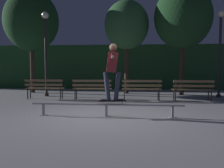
% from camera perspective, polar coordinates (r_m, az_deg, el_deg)
% --- Properties ---
extents(ground_plane, '(90.00, 90.00, 0.00)m').
position_cam_1_polar(ground_plane, '(6.78, -1.43, -7.74)').
color(ground_plane, '#99999E').
extents(hedge_backdrop, '(24.00, 1.20, 2.72)m').
position_cam_1_polar(hedge_backdrop, '(15.72, 2.51, 3.96)').
color(hedge_backdrop, '#234C28').
rests_on(hedge_backdrop, ground).
extents(grind_rail, '(4.24, 0.18, 0.37)m').
position_cam_1_polar(grind_rail, '(6.86, -1.29, -5.17)').
color(grind_rail, '#9E9EA3').
rests_on(grind_rail, ground).
extents(skateboard, '(0.80, 0.30, 0.09)m').
position_cam_1_polar(skateboard, '(6.82, 0.03, -3.92)').
color(skateboard, black).
rests_on(skateboard, grind_rail).
extents(skateboarder, '(0.63, 1.40, 1.56)m').
position_cam_1_polar(skateboarder, '(6.76, 0.06, 3.96)').
color(skateboarder, black).
rests_on(skateboarder, skateboard).
extents(park_bench_leftmost, '(1.62, 0.49, 0.88)m').
position_cam_1_polar(park_bench_leftmost, '(10.83, -15.31, -0.59)').
color(park_bench_leftmost, '#282623').
rests_on(park_bench_leftmost, ground).
extents(park_bench_left_center, '(1.62, 0.49, 0.88)m').
position_cam_1_polar(park_bench_left_center, '(10.29, -4.61, -0.70)').
color(park_bench_left_center, '#282623').
rests_on(park_bench_left_center, ground).
extents(park_bench_right_center, '(1.62, 0.49, 0.88)m').
position_cam_1_polar(park_bench_right_center, '(10.14, 6.84, -0.79)').
color(park_bench_right_center, '#282623').
rests_on(park_bench_right_center, ground).
extents(park_bench_rightmost, '(1.62, 0.49, 0.88)m').
position_cam_1_polar(park_bench_rightmost, '(10.39, 18.17, -0.84)').
color(park_bench_rightmost, '#282623').
rests_on(park_bench_rightmost, ground).
extents(tree_behind_benches, '(2.25, 2.25, 4.74)m').
position_cam_1_polar(tree_behind_benches, '(12.90, 3.40, 13.38)').
color(tree_behind_benches, '#3D2D23').
rests_on(tree_behind_benches, ground).
extents(tree_far_right, '(2.77, 2.77, 5.29)m').
position_cam_1_polar(tree_far_right, '(12.81, 16.06, 14.56)').
color(tree_far_right, '#3D2D23').
rests_on(tree_far_right, ground).
extents(tree_far_left, '(2.84, 2.84, 5.34)m').
position_cam_1_polar(tree_far_left, '(14.03, -18.14, 13.62)').
color(tree_far_left, '#3D2D23').
rests_on(tree_far_left, ground).
extents(lamp_post_right, '(0.32, 0.32, 3.90)m').
position_cam_1_polar(lamp_post_right, '(12.21, 23.71, 8.85)').
color(lamp_post_right, '#282623').
rests_on(lamp_post_right, ground).
extents(lamp_post_left, '(0.32, 0.32, 3.90)m').
position_cam_1_polar(lamp_post_left, '(11.97, -15.08, 9.16)').
color(lamp_post_left, '#282623').
rests_on(lamp_post_left, ground).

